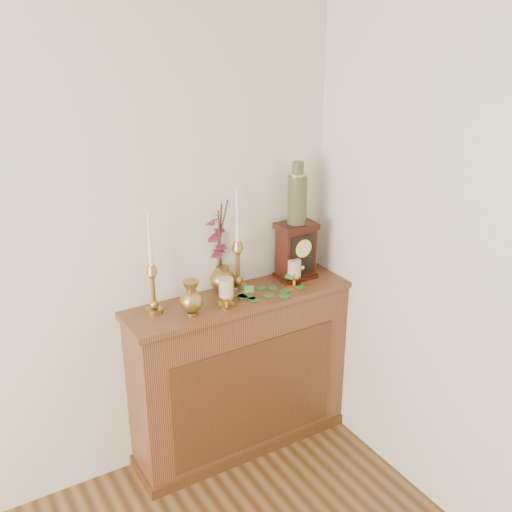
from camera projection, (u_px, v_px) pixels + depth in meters
console_shelf at (242, 377)px, 3.27m from camera, size 1.24×0.34×0.93m
candlestick_left at (152, 281)px, 2.85m from camera, size 0.09×0.09×0.51m
candlestick_center at (238, 257)px, 3.11m from camera, size 0.09×0.09×0.55m
bud_vase at (191, 299)px, 2.85m from camera, size 0.11×0.11×0.18m
ginger_jar at (217, 248)px, 3.10m from camera, size 0.20×0.22×0.51m
pillar_candle_left at (226, 291)px, 2.94m from camera, size 0.08×0.08×0.16m
pillar_candle_right at (294, 271)px, 3.19m from camera, size 0.08×0.08×0.15m
ivy_garland at (249, 296)px, 3.05m from camera, size 0.44×0.19×0.09m
mantel_clock at (296, 251)px, 3.25m from camera, size 0.21×0.15×0.32m
ceramic_vase at (297, 196)px, 3.14m from camera, size 0.10×0.10×0.33m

